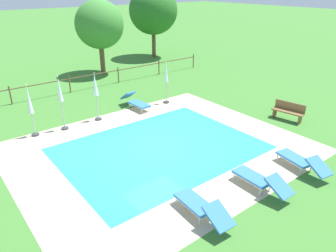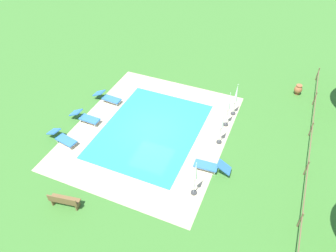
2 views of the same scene
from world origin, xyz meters
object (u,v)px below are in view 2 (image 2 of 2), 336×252
patio_umbrella_closed_row_centre (229,105)px  terracotta_urn_near_fence (298,89)px  patio_umbrella_closed_row_west (195,175)px  patio_umbrella_closed_row_mid_east (222,123)px  sun_lounger_north_mid (86,117)px  sun_lounger_north_near_steps (211,166)px  patio_umbrella_closed_row_mid_west (236,96)px  sun_lounger_north_end (62,138)px  wooden_bench_lawn_side (64,201)px  sun_lounger_north_far (108,97)px

patio_umbrella_closed_row_centre → terracotta_urn_near_fence: size_ratio=3.31×
patio_umbrella_closed_row_centre → patio_umbrella_closed_row_west: bearing=-1.1°
patio_umbrella_closed_row_mid_east → sun_lounger_north_mid: bearing=-80.2°
sun_lounger_north_near_steps → patio_umbrella_closed_row_mid_west: (-5.34, -0.07, 1.10)m
sun_lounger_north_end → patio_umbrella_closed_row_mid_east: 9.48m
sun_lounger_north_mid → patio_umbrella_closed_row_west: (2.65, 8.34, 1.11)m
sun_lounger_north_mid → patio_umbrella_closed_row_west: size_ratio=0.89×
wooden_bench_lawn_side → terracotta_urn_near_fence: size_ratio=2.03×
sun_lounger_north_near_steps → patio_umbrella_closed_row_west: (1.79, -0.35, 1.09)m
sun_lounger_north_near_steps → patio_umbrella_closed_row_mid_east: 2.63m
sun_lounger_north_mid → patio_umbrella_closed_row_centre: size_ratio=0.82×
sun_lounger_north_near_steps → sun_lounger_north_far: 9.10m
sun_lounger_north_end → wooden_bench_lawn_side: bearing=38.3°
sun_lounger_north_mid → patio_umbrella_closed_row_centre: (-3.18, 8.44, 1.28)m
patio_umbrella_closed_row_centre → wooden_bench_lawn_side: 10.76m
wooden_bench_lawn_side → terracotta_urn_near_fence: wooden_bench_lawn_side is taller
sun_lounger_north_mid → patio_umbrella_closed_row_mid_east: patio_umbrella_closed_row_mid_east is taller
sun_lounger_north_mid → wooden_bench_lawn_side: (5.87, 2.75, 0.11)m
sun_lounger_north_mid → sun_lounger_north_end: (2.16, -0.17, -0.00)m
sun_lounger_north_end → terracotta_urn_near_fence: terracotta_urn_near_fence is taller
sun_lounger_north_far → sun_lounger_north_end: size_ratio=0.98×
patio_umbrella_closed_row_west → wooden_bench_lawn_side: (3.21, -5.58, -1.00)m
sun_lounger_north_far → patio_umbrella_closed_row_west: bearing=58.0°
patio_umbrella_closed_row_mid_west → wooden_bench_lawn_side: (10.34, -5.86, -1.00)m
sun_lounger_north_far → sun_lounger_north_mid: bearing=-4.7°
sun_lounger_north_near_steps → terracotta_urn_near_fence: size_ratio=2.67×
sun_lounger_north_mid → terracotta_urn_near_fence: bearing=124.7°
patio_umbrella_closed_row_mid_west → terracotta_urn_near_fence: (-4.04, 3.70, -1.06)m
terracotta_urn_near_fence → patio_umbrella_closed_row_mid_east: bearing=-28.3°
patio_umbrella_closed_row_west → terracotta_urn_near_fence: bearing=160.4°
sun_lounger_north_far → terracotta_urn_near_fence: bearing=116.7°
sun_lounger_north_mid → patio_umbrella_closed_row_mid_east: size_ratio=0.88×
patio_umbrella_closed_row_mid_west → patio_umbrella_closed_row_west: bearing=-2.2°
patio_umbrella_closed_row_mid_west → terracotta_urn_near_fence: bearing=137.6°
sun_lounger_north_near_steps → patio_umbrella_closed_row_centre: 4.25m
patio_umbrella_closed_row_centre → patio_umbrella_closed_row_mid_east: patio_umbrella_closed_row_centre is taller
patio_umbrella_closed_row_mid_east → wooden_bench_lawn_side: size_ratio=1.53×
sun_lounger_north_end → patio_umbrella_closed_row_mid_east: bearing=112.7°
sun_lounger_north_near_steps → terracotta_urn_near_fence: sun_lounger_north_near_steps is taller
sun_lounger_north_near_steps → sun_lounger_north_far: sun_lounger_north_near_steps is taller
wooden_bench_lawn_side → patio_umbrella_closed_row_mid_east: bearing=141.9°
sun_lounger_north_near_steps → sun_lounger_north_mid: 8.72m
sun_lounger_north_near_steps → wooden_bench_lawn_side: (5.00, -5.93, 0.10)m
sun_lounger_north_mid → sun_lounger_north_end: size_ratio=0.97×
sun_lounger_north_end → terracotta_urn_near_fence: bearing=130.6°
patio_umbrella_closed_row_west → wooden_bench_lawn_side: size_ratio=1.50×
patio_umbrella_closed_row_centre → sun_lounger_north_end: bearing=-58.2°
sun_lounger_north_far → patio_umbrella_closed_row_centre: patio_umbrella_closed_row_centre is taller
patio_umbrella_closed_row_west → sun_lounger_north_mid: bearing=-107.7°
patio_umbrella_closed_row_centre → sun_lounger_north_far: bearing=-84.7°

